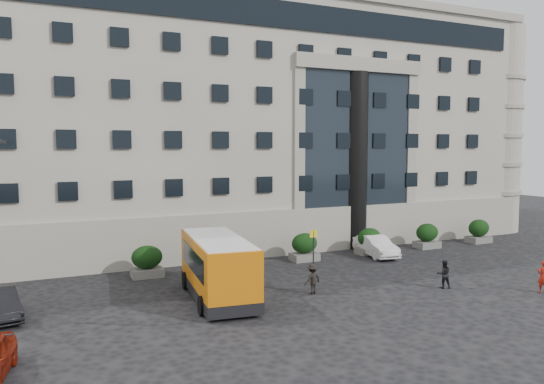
# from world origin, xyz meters

# --- Properties ---
(ground) EXTENTS (120.00, 120.00, 0.00)m
(ground) POSITION_xyz_m (0.00, 0.00, 0.00)
(ground) COLOR black
(ground) RESTS_ON ground
(civic_building) EXTENTS (44.00, 24.00, 18.00)m
(civic_building) POSITION_xyz_m (6.00, 22.00, 9.00)
(civic_building) COLOR gray
(civic_building) RESTS_ON ground
(entrance_column) EXTENTS (1.80, 1.80, 13.00)m
(entrance_column) POSITION_xyz_m (12.00, 10.30, 6.50)
(entrance_column) COLOR black
(entrance_column) RESTS_ON ground
(hedge_a) EXTENTS (1.80, 1.26, 1.84)m
(hedge_a) POSITION_xyz_m (-4.00, 7.80, 0.93)
(hedge_a) COLOR #575755
(hedge_a) RESTS_ON ground
(hedge_b) EXTENTS (1.80, 1.26, 1.84)m
(hedge_b) POSITION_xyz_m (1.20, 7.80, 0.93)
(hedge_b) COLOR #575755
(hedge_b) RESTS_ON ground
(hedge_c) EXTENTS (1.80, 1.26, 1.84)m
(hedge_c) POSITION_xyz_m (6.40, 7.80, 0.93)
(hedge_c) COLOR #575755
(hedge_c) RESTS_ON ground
(hedge_d) EXTENTS (1.80, 1.26, 1.84)m
(hedge_d) POSITION_xyz_m (11.60, 7.80, 0.93)
(hedge_d) COLOR #575755
(hedge_d) RESTS_ON ground
(hedge_e) EXTENTS (1.80, 1.26, 1.84)m
(hedge_e) POSITION_xyz_m (16.80, 7.80, 0.93)
(hedge_e) COLOR #575755
(hedge_e) RESTS_ON ground
(hedge_f) EXTENTS (1.80, 1.26, 1.84)m
(hedge_f) POSITION_xyz_m (22.00, 7.80, 0.93)
(hedge_f) COLOR #575755
(hedge_f) RESTS_ON ground
(bus_stop_sign) EXTENTS (0.50, 0.08, 2.52)m
(bus_stop_sign) POSITION_xyz_m (5.50, 5.00, 1.73)
(bus_stop_sign) COLOR #262628
(bus_stop_sign) RESTS_ON ground
(minibus) EXTENTS (3.43, 7.61, 3.07)m
(minibus) POSITION_xyz_m (-1.71, 1.86, 1.69)
(minibus) COLOR #C66609
(minibus) RESTS_ON ground
(white_taxi) EXTENTS (2.13, 4.53, 1.44)m
(white_taxi) POSITION_xyz_m (11.58, 7.00, 0.72)
(white_taxi) COLOR silver
(white_taxi) RESTS_ON ground
(pedestrian_a) EXTENTS (0.73, 0.61, 1.69)m
(pedestrian_a) POSITION_xyz_m (14.00, -4.21, 0.85)
(pedestrian_a) COLOR maroon
(pedestrian_a) RESTS_ON ground
(pedestrian_b) EXTENTS (0.91, 0.83, 1.52)m
(pedestrian_b) POSITION_xyz_m (9.93, -1.36, 0.76)
(pedestrian_b) COLOR black
(pedestrian_b) RESTS_ON ground
(pedestrian_c) EXTENTS (1.12, 0.81, 1.56)m
(pedestrian_c) POSITION_xyz_m (3.00, 0.65, 0.78)
(pedestrian_c) COLOR black
(pedestrian_c) RESTS_ON ground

